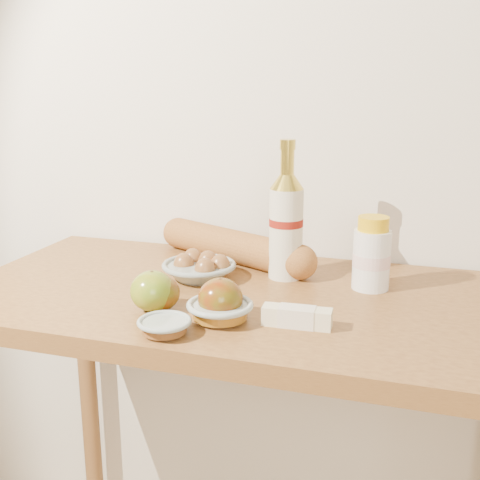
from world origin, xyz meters
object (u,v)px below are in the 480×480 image
(egg_bowl, at_px, (200,268))
(baguette, at_px, (234,246))
(bourbon_bottle, at_px, (286,223))
(cream_bottle, at_px, (372,256))
(table, at_px, (244,347))

(egg_bowl, relative_size, baguette, 0.45)
(bourbon_bottle, distance_m, cream_bottle, 0.20)
(egg_bowl, bearing_deg, table, -25.49)
(table, distance_m, egg_bowl, 0.20)
(bourbon_bottle, height_order, egg_bowl, bourbon_bottle)
(bourbon_bottle, relative_size, egg_bowl, 1.45)
(bourbon_bottle, xyz_separation_m, baguette, (-0.14, 0.08, -0.08))
(table, distance_m, baguette, 0.27)
(table, bearing_deg, bourbon_bottle, 64.99)
(table, distance_m, cream_bottle, 0.33)
(cream_bottle, distance_m, egg_bowl, 0.37)
(table, bearing_deg, egg_bowl, 154.51)
(bourbon_bottle, relative_size, cream_bottle, 1.97)
(table, bearing_deg, cream_bottle, 22.99)
(table, height_order, egg_bowl, egg_bowl)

